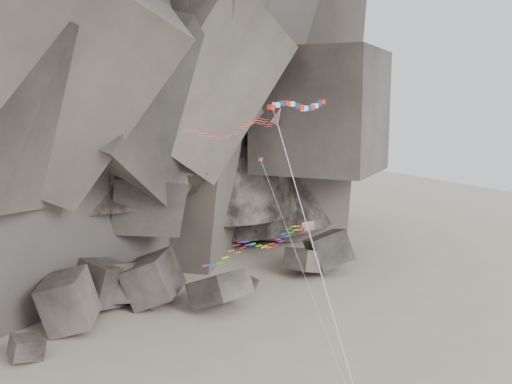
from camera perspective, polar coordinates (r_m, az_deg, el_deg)
headland at (r=111.69m, az=-20.90°, el=15.22°), size 110.00×70.00×84.00m
boulder_field at (r=85.03m, az=-9.58°, el=-9.65°), size 80.94×18.57×9.00m
delta_kite at (r=45.15m, az=-2.79°, el=6.37°), size 11.95×10.33×28.71m
banner_kite at (r=51.57m, az=4.38°, el=8.29°), size 8.13×12.97×29.14m
parafoil_kite at (r=51.36m, az=-0.04°, el=-5.23°), size 13.65×13.00×17.42m
pennant_kite at (r=50.56m, az=3.56°, el=-4.96°), size 2.29×13.50×23.95m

